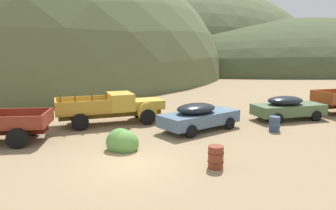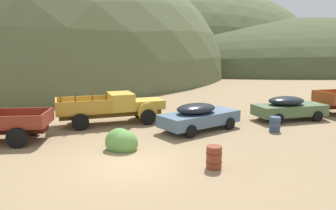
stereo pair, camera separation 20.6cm
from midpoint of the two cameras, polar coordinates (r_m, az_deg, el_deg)
ground_plane at (r=12.72m, az=-7.28°, el=-10.83°), size 300.00×300.00×0.00m
hill_far_left at (r=91.00m, az=2.05°, el=7.21°), size 75.05×71.29×43.49m
hill_distant at (r=93.63m, az=25.29°, el=6.34°), size 116.88×66.99×24.81m
truck_faded_yellow at (r=19.62m, az=-9.33°, el=-0.39°), size 6.60×2.64×2.16m
car_chalk_blue at (r=17.88m, az=5.84°, el=-1.93°), size 5.32×3.36×1.57m
car_weathered_green at (r=21.85m, az=21.21°, el=-0.38°), size 4.97×2.16×1.57m
oil_drum_foreground at (r=18.49m, az=18.60°, el=-3.29°), size 0.63×0.63×0.84m
oil_drum_spare at (r=12.30m, az=8.25°, el=-9.40°), size 0.64×0.64×0.88m
bush_near_barrel at (r=14.50m, az=-8.72°, el=-6.81°), size 1.47×1.37×1.27m
bush_back_edge at (r=22.86m, az=-13.52°, el=-1.19°), size 0.82×0.82×0.63m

